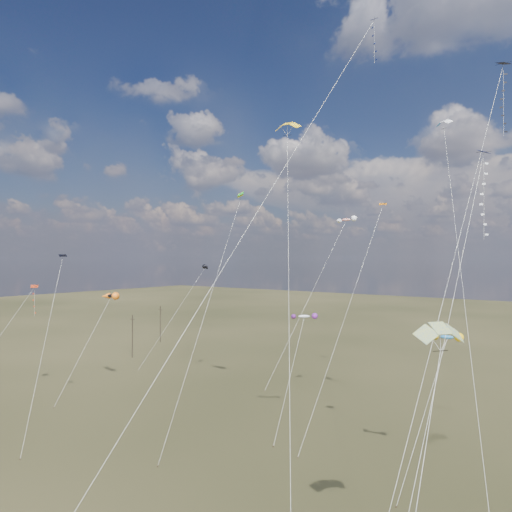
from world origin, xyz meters
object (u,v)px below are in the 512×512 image
Objects in this scene: utility_pole_far at (160,324)px; novelty_black_orange at (110,296)px; diamond_black_high at (498,116)px; parafoil_yellow at (287,125)px; utility_pole_near at (132,336)px.

utility_pole_far is 37.36m from novelty_black_orange.
novelty_black_orange is (-49.58, -3.90, -17.81)m from diamond_black_high.
utility_pole_far is 0.23× the size of parafoil_yellow.
utility_pole_near is 0.22× the size of diamond_black_high.
diamond_black_high is at bearing -9.80° from utility_pole_near.
utility_pole_near is 22.31m from novelty_black_orange.
parafoil_yellow reaches higher than novelty_black_orange.
diamond_black_high reaches higher than utility_pole_far.
utility_pole_near is 0.23× the size of parafoil_yellow.
parafoil_yellow is at bearing -174.08° from diamond_black_high.
novelty_black_orange reaches higher than utility_pole_far.
parafoil_yellow is 35.53m from novelty_black_orange.
utility_pole_near is at bearing 170.20° from diamond_black_high.
utility_pole_near is at bearing -60.26° from utility_pole_far.
utility_pole_far is 0.22× the size of diamond_black_high.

